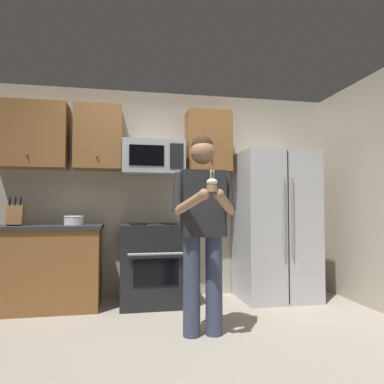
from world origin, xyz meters
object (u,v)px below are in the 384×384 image
oven_range (153,264)px  bowl_large_white (74,220)px  refrigerator (275,225)px  cupcake (212,185)px  microwave (153,158)px  knife_block (16,215)px  person (203,221)px

oven_range → bowl_large_white: (-0.90, 0.06, 0.51)m
refrigerator → cupcake: (-1.16, -1.41, 0.39)m
oven_range → microwave: 1.26m
oven_range → knife_block: (-1.50, -0.03, 0.57)m
oven_range → microwave: size_ratio=1.26×
knife_block → cupcake: 2.34m
refrigerator → cupcake: 1.86m
microwave → bowl_large_white: bearing=-176.0°
refrigerator → person: refrigerator is taller
refrigerator → bowl_large_white: (-2.40, 0.09, 0.07)m
bowl_large_white → cupcake: bearing=-50.3°
oven_range → person: bearing=-72.9°
refrigerator → knife_block: size_ratio=5.63×
microwave → oven_range: bearing=-90.0°
oven_range → knife_block: knife_block is taller
oven_range → microwave: (0.00, 0.12, 1.26)m
bowl_large_white → oven_range: bearing=-3.5°
person → microwave: bearing=105.5°
refrigerator → cupcake: refrigerator is taller
oven_range → cupcake: (0.34, -1.45, 0.83)m
oven_range → refrigerator: size_ratio=0.52×
knife_block → person: 2.14m
knife_block → bowl_large_white: size_ratio=1.45×
knife_block → person: size_ratio=0.18×
oven_range → knife_block: bearing=-178.9°
refrigerator → bowl_large_white: refrigerator is taller
knife_block → bowl_large_white: (0.59, 0.08, -0.06)m
oven_range → refrigerator: (1.50, -0.04, 0.44)m
bowl_large_white → person: bearing=-43.3°
person → cupcake: bearing=-90.0°
oven_range → cupcake: bearing=-76.6°
oven_range → person: size_ratio=0.53×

